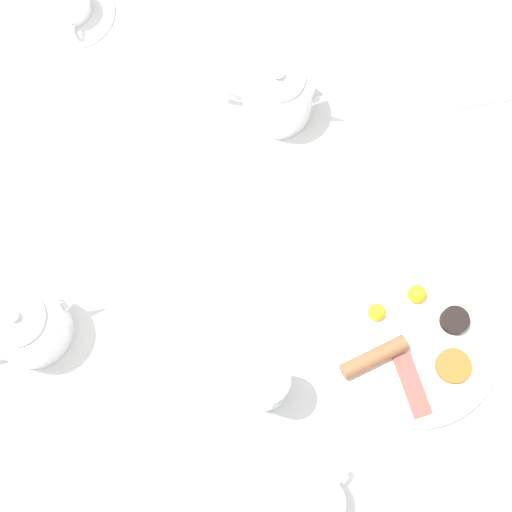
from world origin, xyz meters
The scene contains 9 objects.
ground_plane centered at (0.00, 0.00, 0.00)m, with size 8.00×8.00×0.00m, color #333338.
table centered at (0.00, 0.00, 0.64)m, with size 1.05×1.24×0.70m.
breakfast_plate centered at (-0.26, 0.11, 0.71)m, with size 0.27×0.27×0.04m.
teapot_near centered at (0.00, -0.28, 0.75)m, with size 0.21×0.12×0.12m.
teapot_far centered at (0.33, 0.16, 0.75)m, with size 0.18×0.13×0.12m.
teacup_with_saucer_left centered at (-0.13, 0.36, 0.73)m, with size 0.16×0.16×0.06m.
teacup_with_saucer_right centered at (0.38, -0.43, 0.73)m, with size 0.16×0.16×0.06m.
water_glass_tall centered at (-0.04, 0.21, 0.77)m, with size 0.07×0.07×0.13m.
napkin_folded centered at (-0.37, -0.37, 0.70)m, with size 0.14×0.11×0.01m.
Camera 1 is at (-0.04, 0.33, 1.81)m, focal length 50.00 mm.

